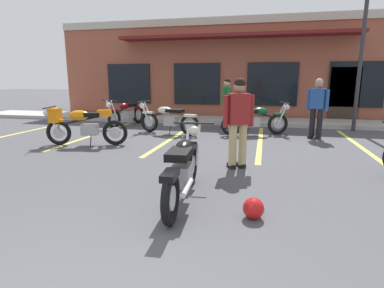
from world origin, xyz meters
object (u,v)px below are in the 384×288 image
person_by_back_row (317,105)px  parking_lot_lamp_post (366,18)px  motorcycle_foreground_classic (183,168)px  person_near_building (239,118)px  motorcycle_red_sportbike (127,113)px  motorcycle_green_cafe_racer (168,119)px  helmet_on_pavement (253,208)px  motorcycle_black_cruiser (256,120)px  person_in_shorts_foreground (227,100)px  motorcycle_silver_naked (82,124)px

person_by_back_row → parking_lot_lamp_post: size_ratio=0.31×
motorcycle_foreground_classic → person_by_back_row: bearing=65.0°
person_near_building → motorcycle_red_sportbike: bearing=133.9°
motorcycle_green_cafe_racer → person_by_back_row: bearing=3.4°
helmet_on_pavement → motorcycle_black_cruiser: bearing=91.6°
motorcycle_red_sportbike → motorcycle_foreground_classic: bearing=-59.1°
motorcycle_green_cafe_racer → person_in_shorts_foreground: (1.59, 1.51, 0.49)m
motorcycle_black_cruiser → person_in_shorts_foreground: bearing=132.6°
parking_lot_lamp_post → motorcycle_black_cruiser: bearing=-155.3°
person_by_back_row → motorcycle_green_cafe_racer: bearing=-176.6°
motorcycle_foreground_classic → parking_lot_lamp_post: parking_lot_lamp_post is taller
motorcycle_silver_naked → motorcycle_black_cruiser: bearing=30.1°
person_by_back_row → motorcycle_black_cruiser: bearing=175.3°
motorcycle_red_sportbike → person_near_building: (4.36, -4.53, 0.49)m
motorcycle_foreground_classic → motorcycle_red_sportbike: (-3.77, 6.29, 0.00)m
motorcycle_silver_naked → person_near_building: 4.22m
motorcycle_green_cafe_racer → person_near_building: (2.40, -3.28, 0.49)m
motorcycle_foreground_classic → motorcycle_red_sportbike: 7.34m
motorcycle_silver_naked → person_by_back_row: person_by_back_row is taller
person_by_back_row → parking_lot_lamp_post: 3.25m
person_near_building → motorcycle_black_cruiser: bearing=86.5°
person_near_building → parking_lot_lamp_post: parking_lot_lamp_post is taller
person_near_building → parking_lot_lamp_post: bearing=57.0°
motorcycle_green_cafe_racer → helmet_on_pavement: 6.09m
person_near_building → helmet_on_pavement: 2.32m
motorcycle_green_cafe_racer → person_in_shorts_foreground: person_in_shorts_foreground is taller
motorcycle_red_sportbike → helmet_on_pavement: 8.18m
motorcycle_red_sportbike → person_near_building: 6.30m
motorcycle_red_sportbike → helmet_on_pavement: bearing=-54.6°
motorcycle_foreground_classic → person_in_shorts_foreground: bearing=91.9°
motorcycle_black_cruiser → helmet_on_pavement: 5.81m
motorcycle_red_sportbike → person_by_back_row: bearing=-9.1°
motorcycle_foreground_classic → motorcycle_red_sportbike: same height
person_in_shorts_foreground → parking_lot_lamp_post: 4.81m
motorcycle_green_cafe_racer → person_near_building: 4.09m
helmet_on_pavement → motorcycle_red_sportbike: bearing=125.4°
person_by_back_row → person_near_building: 4.00m
motorcycle_black_cruiser → motorcycle_green_cafe_racer: bearing=-171.6°
parking_lot_lamp_post → motorcycle_green_cafe_racer: bearing=-162.4°
motorcycle_red_sportbike → person_by_back_row: person_by_back_row is taller
motorcycle_silver_naked → person_by_back_row: 6.37m
motorcycle_foreground_classic → motorcycle_black_cruiser: (0.81, 5.43, 0.00)m
motorcycle_green_cafe_racer → motorcycle_black_cruiser: bearing=8.4°
person_by_back_row → parking_lot_lamp_post: (1.41, 1.56, 2.48)m
person_in_shorts_foreground → motorcycle_black_cruiser: bearing=-47.4°
person_in_shorts_foreground → person_by_back_row: size_ratio=1.00×
motorcycle_green_cafe_racer → person_near_building: person_near_building is taller
motorcycle_black_cruiser → motorcycle_silver_naked: 4.91m
motorcycle_red_sportbike → person_in_shorts_foreground: (3.55, 0.26, 0.49)m
motorcycle_red_sportbike → motorcycle_silver_naked: bearing=-84.4°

